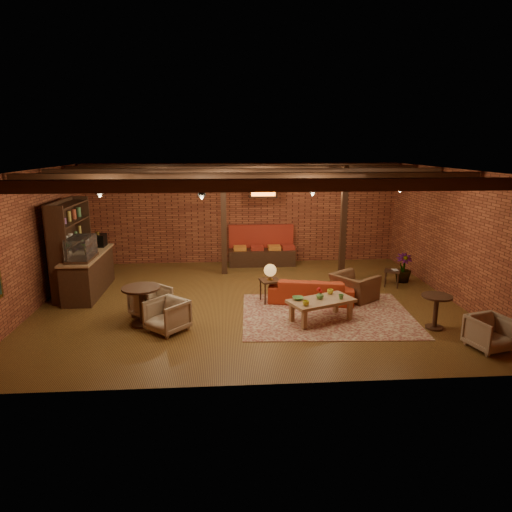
{
  "coord_description": "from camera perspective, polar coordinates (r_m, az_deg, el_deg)",
  "views": [
    {
      "loc": [
        -0.58,
        -10.61,
        3.74
      ],
      "look_at": [
        0.18,
        0.2,
        1.11
      ],
      "focal_mm": 32.0,
      "sensor_mm": 36.0,
      "label": 1
    }
  ],
  "objects": [
    {
      "name": "service_counter",
      "position": [
        12.48,
        -20.26,
        -0.83
      ],
      "size": [
        0.8,
        2.5,
        1.6
      ],
      "primitive_type": null,
      "color": "black",
      "rests_on": "ground"
    },
    {
      "name": "armchair_a",
      "position": [
        10.5,
        -13.03,
        -5.41
      ],
      "size": [
        1.0,
        1.0,
        0.75
      ],
      "primitive_type": "imported",
      "rotation": [
        0.0,
        0.0,
        0.82
      ],
      "color": "#BBB291",
      "rests_on": "floor"
    },
    {
      "name": "wall_back",
      "position": [
        14.78,
        -1.73,
        5.32
      ],
      "size": [
        10.0,
        0.02,
        3.2
      ],
      "primitive_type": "cube",
      "color": "brown",
      "rests_on": "ground"
    },
    {
      "name": "floor",
      "position": [
        11.27,
        -0.83,
        -5.74
      ],
      "size": [
        10.0,
        10.0,
        0.0
      ],
      "primitive_type": "plane",
      "color": "#3A210E",
      "rests_on": "ground"
    },
    {
      "name": "wall_right",
      "position": [
        12.18,
        23.36,
        2.4
      ],
      "size": [
        0.02,
        8.0,
        3.2
      ],
      "primitive_type": "cube",
      "color": "brown",
      "rests_on": "ground"
    },
    {
      "name": "plant_counter",
      "position": [
        12.55,
        -19.73,
        1.26
      ],
      "size": [
        0.35,
        0.39,
        0.3
      ],
      "primitive_type": "imported",
      "color": "#337F33",
      "rests_on": "service_counter"
    },
    {
      "name": "ceiling_beams",
      "position": [
        10.65,
        -0.89,
        10.09
      ],
      "size": [
        9.8,
        6.4,
        0.22
      ],
      "primitive_type": null,
      "color": "black",
      "rests_on": "ceiling"
    },
    {
      "name": "wall_left",
      "position": [
        11.69,
        -26.15,
        1.69
      ],
      "size": [
        0.02,
        8.0,
        3.2
      ],
      "primitive_type": "cube",
      "color": "brown",
      "rests_on": "ground"
    },
    {
      "name": "armchair_far",
      "position": [
        9.7,
        27.21,
        -8.39
      ],
      "size": [
        0.83,
        0.8,
        0.71
      ],
      "primitive_type": "imported",
      "rotation": [
        0.0,
        0.0,
        0.26
      ],
      "color": "#BBB291",
      "rests_on": "floor"
    },
    {
      "name": "round_table_left",
      "position": [
        9.99,
        -14.11,
        -5.28
      ],
      "size": [
        0.81,
        0.81,
        0.84
      ],
      "color": "black",
      "rests_on": "floor"
    },
    {
      "name": "armchair_b",
      "position": [
        9.61,
        -11.06,
        -7.15
      ],
      "size": [
        0.98,
        0.98,
        0.74
      ],
      "primitive_type": "imported",
      "rotation": [
        0.0,
        0.0,
        -0.73
      ],
      "color": "#BBB291",
      "rests_on": "floor"
    },
    {
      "name": "round_table_right",
      "position": [
        10.24,
        21.6,
        -5.89
      ],
      "size": [
        0.62,
        0.62,
        0.73
      ],
      "color": "black",
      "rests_on": "floor"
    },
    {
      "name": "rug",
      "position": [
        10.55,
        8.86,
        -7.25
      ],
      "size": [
        3.95,
        3.11,
        0.01
      ],
      "primitive_type": "cube",
      "rotation": [
        0.0,
        0.0,
        -0.05
      ],
      "color": "maroon",
      "rests_on": "floor"
    },
    {
      "name": "post_right",
      "position": [
        13.23,
        10.87,
        4.1
      ],
      "size": [
        0.16,
        0.16,
        3.2
      ],
      "primitive_type": "cube",
      "color": "black",
      "rests_on": "ground"
    },
    {
      "name": "ceiling",
      "position": [
        10.64,
        -0.89,
        10.74
      ],
      "size": [
        10.0,
        8.0,
        0.02
      ],
      "primitive_type": "cube",
      "color": "black",
      "rests_on": "wall_back"
    },
    {
      "name": "sofa",
      "position": [
        11.26,
        6.88,
        -4.24
      ],
      "size": [
        2.17,
        1.21,
        0.6
      ],
      "primitive_type": "imported",
      "rotation": [
        0.0,
        0.0,
        2.93
      ],
      "color": "#A42F16",
      "rests_on": "floor"
    },
    {
      "name": "armchair_right",
      "position": [
        11.57,
        12.2,
        -3.27
      ],
      "size": [
        1.1,
        1.18,
        0.87
      ],
      "primitive_type": "imported",
      "rotation": [
        0.0,
        0.0,
        2.18
      ],
      "color": "brown",
      "rests_on": "floor"
    },
    {
      "name": "wall_front",
      "position": [
        6.97,
        0.98,
        -4.24
      ],
      "size": [
        10.0,
        0.02,
        3.2
      ],
      "primitive_type": "cube",
      "color": "brown",
      "rests_on": "ground"
    },
    {
      "name": "coffee_table",
      "position": [
        10.05,
        8.06,
        -5.71
      ],
      "size": [
        1.58,
        1.2,
        0.74
      ],
      "rotation": [
        0.0,
        0.0,
        0.4
      ],
      "color": "#8E6042",
      "rests_on": "floor"
    },
    {
      "name": "ceiling_pipe",
      "position": [
        12.26,
        -1.3,
        9.48
      ],
      "size": [
        9.6,
        0.12,
        0.12
      ],
      "primitive_type": "cylinder",
      "rotation": [
        0.0,
        1.57,
        0.0
      ],
      "color": "black",
      "rests_on": "ceiling"
    },
    {
      "name": "shelving_hutch",
      "position": [
        12.61,
        -22.03,
        1.02
      ],
      "size": [
        0.52,
        2.0,
        2.4
      ],
      "primitive_type": null,
      "color": "black",
      "rests_on": "ground"
    },
    {
      "name": "side_table_book",
      "position": [
        12.9,
        16.67,
        -1.87
      ],
      "size": [
        0.53,
        0.53,
        0.47
      ],
      "rotation": [
        0.0,
        0.0,
        -0.41
      ],
      "color": "black",
      "rests_on": "floor"
    },
    {
      "name": "post_left",
      "position": [
        13.38,
        -4.06,
        4.42
      ],
      "size": [
        0.16,
        0.16,
        3.2
      ],
      "primitive_type": "cube",
      "color": "black",
      "rests_on": "ground"
    },
    {
      "name": "banquette",
      "position": [
        14.58,
        0.73,
        0.81
      ],
      "size": [
        2.1,
        0.7,
        1.0
      ],
      "primitive_type": null,
      "color": "maroon",
      "rests_on": "ground"
    },
    {
      "name": "side_table_lamp",
      "position": [
        11.05,
        1.78,
        -2.17
      ],
      "size": [
        0.55,
        0.55,
        0.96
      ],
      "rotation": [
        0.0,
        0.0,
        0.23
      ],
      "color": "black",
      "rests_on": "floor"
    },
    {
      "name": "ceiling_spotlights",
      "position": [
        10.66,
        -0.88,
        8.91
      ],
      "size": [
        6.4,
        4.4,
        0.28
      ],
      "primitive_type": null,
      "color": "black",
      "rests_on": "ceiling"
    },
    {
      "name": "service_sign",
      "position": [
        13.83,
        0.91,
        7.88
      ],
      "size": [
        0.86,
        0.06,
        0.3
      ],
      "primitive_type": "cube",
      "color": "orange",
      "rests_on": "ceiling"
    },
    {
      "name": "plant_tall",
      "position": [
        13.23,
        18.2,
        1.97
      ],
      "size": [
        1.41,
        1.41,
        2.43
      ],
      "primitive_type": "imported",
      "rotation": [
        0.0,
        0.0,
        -0.03
      ],
      "color": "#4C7F4C",
      "rests_on": "floor"
    }
  ]
}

